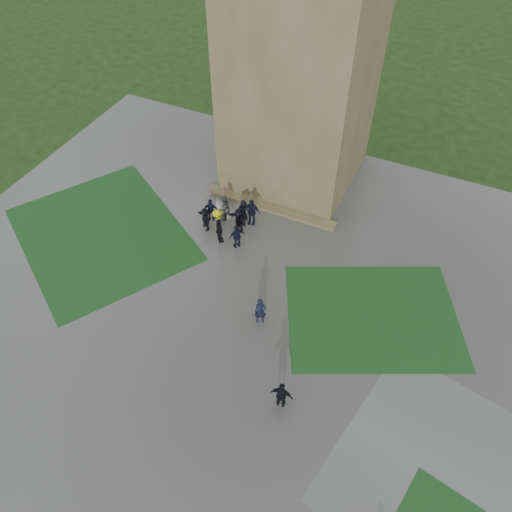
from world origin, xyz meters
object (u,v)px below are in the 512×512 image
at_px(tower, 304,45).
at_px(pedestrian_near, 282,395).
at_px(bench, 223,210).
at_px(pedestrian_mid, 260,311).

distance_m(tower, pedestrian_near, 19.57).
xyz_separation_m(tower, pedestrian_near, (6.06, -16.76, -8.09)).
distance_m(tower, bench, 10.86).
bearing_deg(pedestrian_mid, pedestrian_near, -80.64).
bearing_deg(tower, pedestrian_mid, -75.97).
distance_m(pedestrian_mid, pedestrian_near, 4.84).
relative_size(tower, pedestrian_mid, 10.47).
relative_size(tower, bench, 12.54).
height_order(tower, pedestrian_mid, tower).
height_order(bench, pedestrian_mid, pedestrian_mid).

